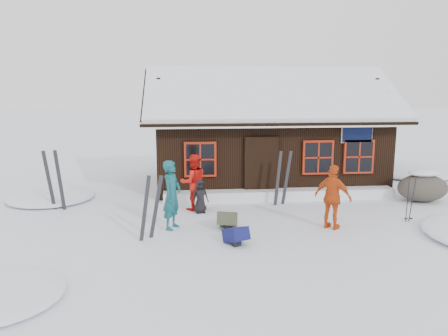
{
  "coord_description": "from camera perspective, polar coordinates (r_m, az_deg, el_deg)",
  "views": [
    {
      "loc": [
        -1.72,
        -11.44,
        3.66
      ],
      "look_at": [
        -0.46,
        1.12,
        1.3
      ],
      "focal_mm": 35.0,
      "sensor_mm": 36.0,
      "label": 1
    }
  ],
  "objects": [
    {
      "name": "mountain_hut",
      "position": [
        16.86,
        5.34,
        3.45
      ],
      "size": [
        8.9,
        6.09,
        4.42
      ],
      "color": "black",
      "rests_on": "ground"
    },
    {
      "name": "skier_orange_right",
      "position": [
        11.64,
        14.04,
        -3.72
      ],
      "size": [
        1.01,
        0.98,
        1.69
      ],
      "primitive_type": "imported",
      "rotation": [
        0.0,
        0.0,
        2.4
      ],
      "color": "#CB4814",
      "rests_on": "ground"
    },
    {
      "name": "snow_drift",
      "position": [
        14.49,
        7.3,
        -3.41
      ],
      "size": [
        7.6,
        0.6,
        0.35
      ],
      "primitive_type": "cube",
      "color": "white",
      "rests_on": "ground"
    },
    {
      "name": "skier_crouched",
      "position": [
        12.8,
        -3.13,
        -3.74
      ],
      "size": [
        0.55,
        0.44,
        0.99
      ],
      "primitive_type": "imported",
      "rotation": [
        0.0,
        0.0,
        0.28
      ],
      "color": "black",
      "rests_on": "ground"
    },
    {
      "name": "snow_mounds",
      "position": [
        14.2,
        8.24,
        -4.45
      ],
      "size": [
        20.6,
        13.2,
        0.48
      ],
      "color": "white",
      "rests_on": "ground"
    },
    {
      "name": "ski_pair_left",
      "position": [
        10.74,
        -9.57,
        -5.19
      ],
      "size": [
        0.62,
        0.26,
        1.62
      ],
      "rotation": [
        0.0,
        0.0,
        0.29
      ],
      "color": "black",
      "rests_on": "ground"
    },
    {
      "name": "ski_poles",
      "position": [
        13.0,
        23.11,
        -3.9
      ],
      "size": [
        0.23,
        0.11,
        1.27
      ],
      "color": "black",
      "rests_on": "ground"
    },
    {
      "name": "ski_pair_mid",
      "position": [
        14.01,
        -21.26,
        -1.58
      ],
      "size": [
        0.61,
        0.13,
        1.86
      ],
      "rotation": [
        0.0,
        0.0,
        0.01
      ],
      "color": "black",
      "rests_on": "ground"
    },
    {
      "name": "boulder",
      "position": [
        15.47,
        24.51,
        -2.25
      ],
      "size": [
        1.61,
        1.21,
        0.94
      ],
      "color": "#514B41",
      "rests_on": "ground"
    },
    {
      "name": "ground",
      "position": [
        12.13,
        2.72,
        -6.98
      ],
      "size": [
        120.0,
        120.0,
        0.0
      ],
      "primitive_type": "plane",
      "color": "white",
      "rests_on": "ground"
    },
    {
      "name": "skier_orange_left",
      "position": [
        13.08,
        -4.01,
        -1.86
      ],
      "size": [
        0.96,
        0.83,
        1.69
      ],
      "primitive_type": "imported",
      "rotation": [
        0.0,
        0.0,
        3.4
      ],
      "color": "red",
      "rests_on": "ground"
    },
    {
      "name": "ski_pair_right",
      "position": [
        13.75,
        7.63,
        -1.39
      ],
      "size": [
        0.58,
        0.17,
        1.75
      ],
      "rotation": [
        0.0,
        0.0,
        0.13
      ],
      "color": "black",
      "rests_on": "ground"
    },
    {
      "name": "backpack_blue",
      "position": [
        10.42,
        1.57,
        -9.08
      ],
      "size": [
        0.63,
        0.7,
        0.31
      ],
      "primitive_type": "cube",
      "rotation": [
        0.0,
        0.0,
        0.44
      ],
      "color": "#131551",
      "rests_on": "ground"
    },
    {
      "name": "skier_teal",
      "position": [
        11.38,
        -6.83,
        -3.51
      ],
      "size": [
        0.67,
        0.78,
        1.8
      ],
      "primitive_type": "imported",
      "rotation": [
        0.0,
        0.0,
        1.13
      ],
      "color": "#125057",
      "rests_on": "ground"
    },
    {
      "name": "backpack_olive",
      "position": [
        11.5,
        0.45,
        -7.06
      ],
      "size": [
        0.61,
        0.72,
        0.35
      ],
      "primitive_type": "cube",
      "rotation": [
        0.0,
        0.0,
        -0.22
      ],
      "color": "#3D412E",
      "rests_on": "ground"
    }
  ]
}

